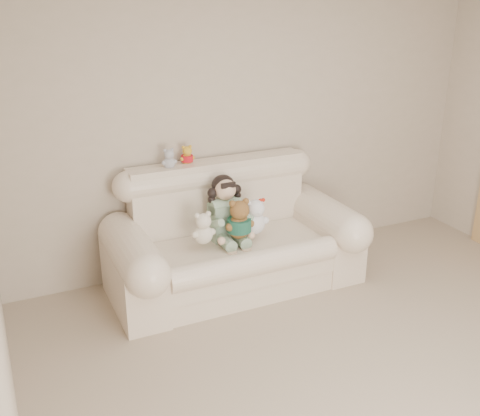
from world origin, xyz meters
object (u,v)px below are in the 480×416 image
Objects in this scene: sofa at (235,230)px; white_cat at (255,213)px; brown_teddy at (239,215)px; seated_child at (225,207)px; cream_teddy at (203,225)px.

white_cat is at bearing -33.85° from sofa.
white_cat is (0.16, 0.02, -0.01)m from brown_teddy.
brown_teddy is (0.04, -0.20, -0.00)m from seated_child.
seated_child is 0.32m from cream_teddy.
sofa is at bearing 67.37° from brown_teddy.
seated_child is 1.54× the size of white_cat.
sofa is 5.76× the size of white_cat.
brown_teddy reaches higher than white_cat.
sofa reaches higher than cream_teddy.
brown_teddy is 0.31m from cream_teddy.
brown_teddy is 0.16m from white_cat.
brown_teddy is (-0.02, -0.12, 0.18)m from sofa.
seated_child reaches higher than brown_teddy.
white_cat reaches higher than cream_teddy.
seated_child is 0.20m from brown_teddy.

